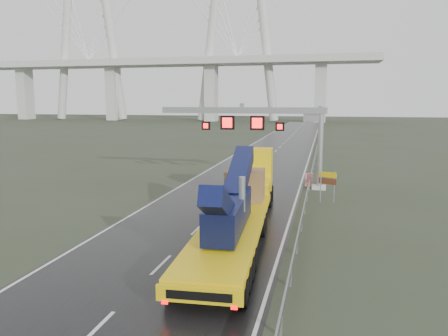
% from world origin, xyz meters
% --- Properties ---
extents(ground, '(400.00, 400.00, 0.00)m').
position_xyz_m(ground, '(0.00, 0.00, 0.00)').
color(ground, '#303827').
rests_on(ground, ground).
extents(road, '(11.00, 200.00, 0.02)m').
position_xyz_m(road, '(0.00, 40.00, 0.01)').
color(road, black).
rests_on(road, ground).
extents(guardrail, '(0.20, 140.00, 1.40)m').
position_xyz_m(guardrail, '(6.10, 30.00, 0.70)').
color(guardrail, slate).
rests_on(guardrail, ground).
extents(sign_gantry, '(14.90, 1.20, 7.42)m').
position_xyz_m(sign_gantry, '(2.10, 17.99, 5.61)').
color(sign_gantry, silver).
rests_on(sign_gantry, ground).
extents(heavy_haul_truck, '(4.24, 20.73, 4.83)m').
position_xyz_m(heavy_haul_truck, '(2.47, 5.44, 1.87)').
color(heavy_haul_truck, yellow).
rests_on(heavy_haul_truck, ground).
extents(exit_sign_pair, '(1.29, 0.62, 2.38)m').
position_xyz_m(exit_sign_pair, '(7.58, 12.91, 1.67)').
color(exit_sign_pair, '#9FA3A8').
rests_on(exit_sign_pair, ground).
extents(striped_barrier, '(0.73, 0.43, 1.20)m').
position_xyz_m(striped_barrier, '(6.00, 18.95, 0.60)').
color(striped_barrier, red).
rests_on(striped_barrier, ground).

